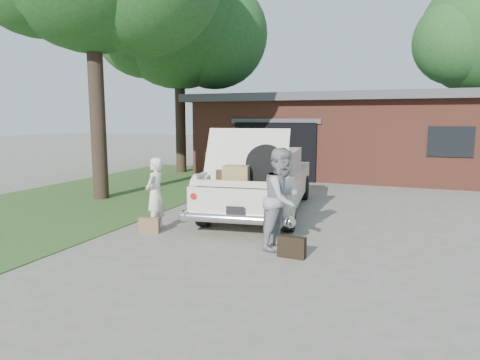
% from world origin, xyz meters
% --- Properties ---
extents(ground, '(90.00, 90.00, 0.00)m').
position_xyz_m(ground, '(0.00, 0.00, 0.00)').
color(ground, gray).
rests_on(ground, ground).
extents(grass_strip, '(6.00, 16.00, 0.02)m').
position_xyz_m(grass_strip, '(-5.50, 3.00, 0.01)').
color(grass_strip, '#2D4C1E').
rests_on(grass_strip, ground).
extents(house, '(12.80, 7.80, 3.30)m').
position_xyz_m(house, '(0.98, 11.47, 1.67)').
color(house, brown).
rests_on(house, ground).
extents(tree_back, '(6.92, 6.02, 9.59)m').
position_xyz_m(tree_back, '(-5.93, 8.81, 6.30)').
color(tree_back, '#38281E').
rests_on(tree_back, ground).
extents(sedan, '(2.87, 5.74, 2.16)m').
position_xyz_m(sedan, '(-0.22, 2.61, 0.81)').
color(sedan, beige).
rests_on(sedan, ground).
extents(woman_left, '(0.42, 0.60, 1.56)m').
position_xyz_m(woman_left, '(-1.71, 0.04, 0.78)').
color(woman_left, silver).
rests_on(woman_left, ground).
extents(woman_right, '(0.91, 1.05, 1.85)m').
position_xyz_m(woman_right, '(1.15, -0.20, 0.93)').
color(woman_right, gray).
rests_on(woman_right, ground).
extents(suitcase_left, '(0.44, 0.23, 0.33)m').
position_xyz_m(suitcase_left, '(-1.71, -0.22, 0.16)').
color(suitcase_left, olive).
rests_on(suitcase_left, ground).
extents(suitcase_right, '(0.49, 0.19, 0.37)m').
position_xyz_m(suitcase_right, '(1.46, -0.67, 0.19)').
color(suitcase_right, black).
rests_on(suitcase_right, ground).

